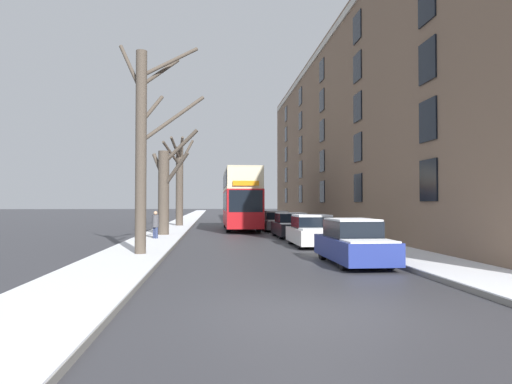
% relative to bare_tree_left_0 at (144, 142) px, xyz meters
% --- Properties ---
extents(ground_plane, '(320.00, 320.00, 0.00)m').
position_rel_bare_tree_left_0_xyz_m(ground_plane, '(4.60, -9.12, -4.35)').
color(ground_plane, '#38383D').
extents(sidewalk_left, '(2.62, 130.00, 0.16)m').
position_rel_bare_tree_left_0_xyz_m(sidewalk_left, '(-0.48, 43.88, -4.27)').
color(sidewalk_left, slate).
rests_on(sidewalk_left, ground).
extents(sidewalk_right, '(2.62, 130.00, 0.16)m').
position_rel_bare_tree_left_0_xyz_m(sidewalk_right, '(9.68, 43.88, -4.27)').
color(sidewalk_right, slate).
rests_on(sidewalk_right, ground).
extents(terrace_facade_right, '(9.10, 49.04, 14.64)m').
position_rel_bare_tree_left_0_xyz_m(terrace_facade_right, '(15.48, 16.84, 2.97)').
color(terrace_facade_right, '#7A604C').
rests_on(terrace_facade_right, ground).
extents(bare_tree_left_0, '(3.43, 1.89, 8.47)m').
position_rel_bare_tree_left_0_xyz_m(bare_tree_left_0, '(0.00, 0.00, 0.00)').
color(bare_tree_left_0, '#4C4238').
rests_on(bare_tree_left_0, ground).
extents(bare_tree_left_1, '(2.93, 2.07, 6.47)m').
position_rel_bare_tree_left_0_xyz_m(bare_tree_left_1, '(-0.27, 10.29, -1.46)').
color(bare_tree_left_1, '#4C4238').
rests_on(bare_tree_left_1, ground).
extents(bare_tree_left_2, '(2.47, 3.18, 7.51)m').
position_rel_bare_tree_left_0_xyz_m(bare_tree_left_2, '(-0.24, 21.57, -0.45)').
color(bare_tree_left_2, '#4C4238').
rests_on(bare_tree_left_2, ground).
extents(double_decker_bus, '(2.49, 11.11, 4.53)m').
position_rel_bare_tree_left_0_xyz_m(double_decker_bus, '(4.73, 17.69, -1.79)').
color(double_decker_bus, red).
rests_on(double_decker_bus, ground).
extents(parked_car_0, '(1.68, 4.39, 1.51)m').
position_rel_bare_tree_left_0_xyz_m(parked_car_0, '(7.27, -2.53, -3.66)').
color(parked_car_0, navy).
rests_on(parked_car_0, ground).
extents(parked_car_1, '(1.88, 4.13, 1.49)m').
position_rel_bare_tree_left_0_xyz_m(parked_car_1, '(7.27, 3.78, -3.67)').
color(parked_car_1, silver).
rests_on(parked_car_1, ground).
extents(parked_car_2, '(1.90, 4.53, 1.47)m').
position_rel_bare_tree_left_0_xyz_m(parked_car_2, '(7.27, 9.57, -3.67)').
color(parked_car_2, black).
rests_on(parked_car_2, ground).
extents(parked_car_3, '(1.90, 4.17, 1.47)m').
position_rel_bare_tree_left_0_xyz_m(parked_car_3, '(7.27, 16.08, -3.68)').
color(parked_car_3, slate).
rests_on(parked_car_3, ground).
extents(parked_car_4, '(1.76, 4.05, 1.31)m').
position_rel_bare_tree_left_0_xyz_m(parked_car_4, '(7.27, 21.36, -3.74)').
color(parked_car_4, black).
rests_on(parked_car_4, ground).
extents(pedestrian_left_sidewalk, '(0.35, 0.35, 1.61)m').
position_rel_bare_tree_left_0_xyz_m(pedestrian_left_sidewalk, '(-0.46, 7.34, -3.47)').
color(pedestrian_left_sidewalk, navy).
rests_on(pedestrian_left_sidewalk, ground).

